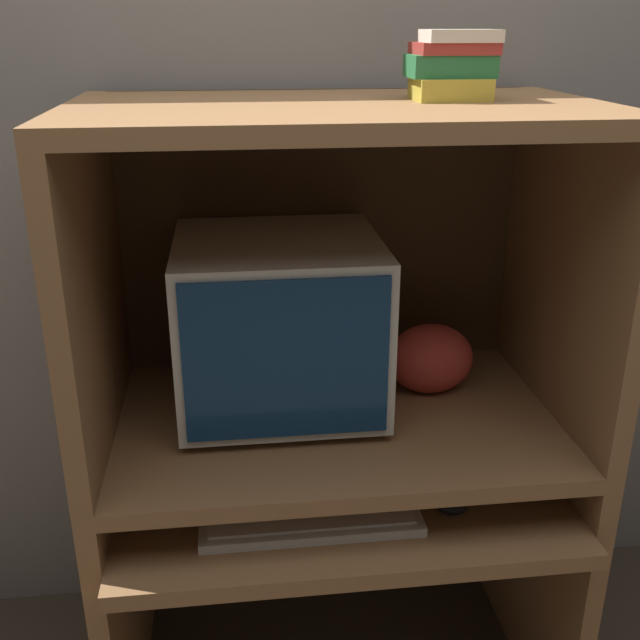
% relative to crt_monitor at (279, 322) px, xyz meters
% --- Properties ---
extents(wall_back, '(6.00, 0.06, 2.60)m').
position_rel_crt_monitor_xyz_m(wall_back, '(0.12, 0.32, 0.35)').
color(wall_back, gray).
rests_on(wall_back, ground_plane).
extents(desk_base, '(1.05, 0.70, 0.61)m').
position_rel_crt_monitor_xyz_m(desk_base, '(0.12, -0.12, -0.56)').
color(desk_base, brown).
rests_on(desk_base, ground_plane).
extents(desk_monitor_shelf, '(1.05, 0.65, 0.14)m').
position_rel_crt_monitor_xyz_m(desk_monitor_shelf, '(0.12, -0.07, -0.23)').
color(desk_monitor_shelf, brown).
rests_on(desk_monitor_shelf, desk_base).
extents(hutch_upper, '(1.05, 0.65, 0.68)m').
position_rel_crt_monitor_xyz_m(hutch_upper, '(0.12, -0.03, 0.25)').
color(hutch_upper, brown).
rests_on(hutch_upper, desk_monitor_shelf).
extents(crt_monitor, '(0.44, 0.43, 0.39)m').
position_rel_crt_monitor_xyz_m(crt_monitor, '(0.00, 0.00, 0.00)').
color(crt_monitor, beige).
rests_on(crt_monitor, desk_monitor_shelf).
extents(keyboard, '(0.45, 0.17, 0.03)m').
position_rel_crt_monitor_xyz_m(keyboard, '(0.04, -0.26, -0.33)').
color(keyboard, beige).
rests_on(keyboard, desk_base).
extents(mouse, '(0.06, 0.04, 0.03)m').
position_rel_crt_monitor_xyz_m(mouse, '(0.34, -0.27, -0.33)').
color(mouse, black).
rests_on(mouse, desk_base).
extents(snack_bag, '(0.20, 0.15, 0.17)m').
position_rel_crt_monitor_xyz_m(snack_bag, '(0.36, 0.02, -0.12)').
color(snack_bag, '#BC382D').
rests_on(snack_bag, desk_monitor_shelf).
extents(book_stack, '(0.17, 0.14, 0.13)m').
position_rel_crt_monitor_xyz_m(book_stack, '(0.35, -0.05, 0.54)').
color(book_stack, gold).
rests_on(book_stack, hutch_upper).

